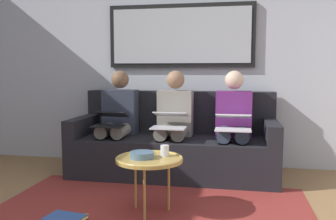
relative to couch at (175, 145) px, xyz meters
The scene contains 14 objects.
wall_rear 1.10m from the couch, 90.00° to the right, with size 6.00×0.12×2.60m, color #B7BCC6.
area_rug 1.30m from the couch, 90.00° to the left, with size 2.60×1.80×0.01m, color maroon.
couch is the anchor object (origin of this frame).
framed_mirror 1.30m from the couch, 90.00° to the right, with size 1.74×0.05×0.74m.
coffee_table 1.22m from the couch, 90.10° to the left, with size 0.54×0.54×0.46m.
cup 1.15m from the couch, 95.45° to the left, with size 0.07×0.07×0.09m, color silver.
bowl 1.24m from the couch, 87.36° to the left, with size 0.19×0.19×0.05m, color slate.
person_left 0.71m from the couch, behind, with size 0.38×0.58×1.14m.
laptop_white 0.78m from the couch, 154.16° to the left, with size 0.35×0.36×0.15m.
person_middle 0.31m from the couch, 90.00° to the left, with size 0.38×0.58×1.14m.
laptop_silver 0.44m from the couch, 90.00° to the left, with size 0.35×0.38×0.16m.
person_right 0.71m from the couch, ahead, with size 0.38×0.58×1.14m.
laptop_black 0.78m from the couch, 25.81° to the left, with size 0.32×0.35×0.15m.
magazine_stack 1.65m from the couch, 69.09° to the left, with size 0.33×0.26×0.04m.
Camera 1 is at (-0.67, 1.87, 1.14)m, focal length 39.37 mm.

